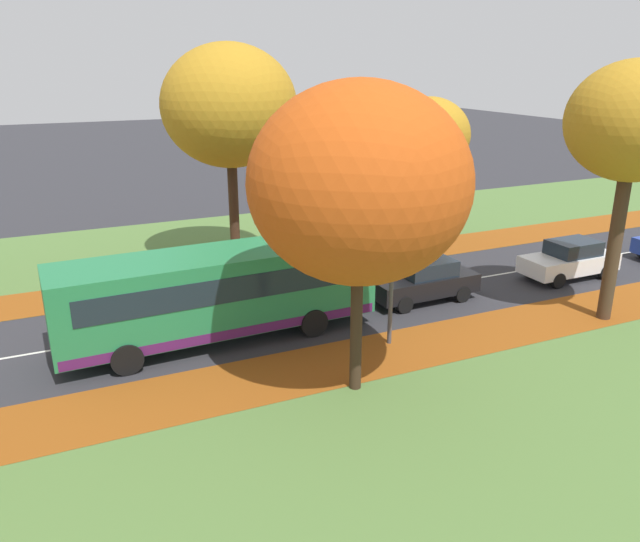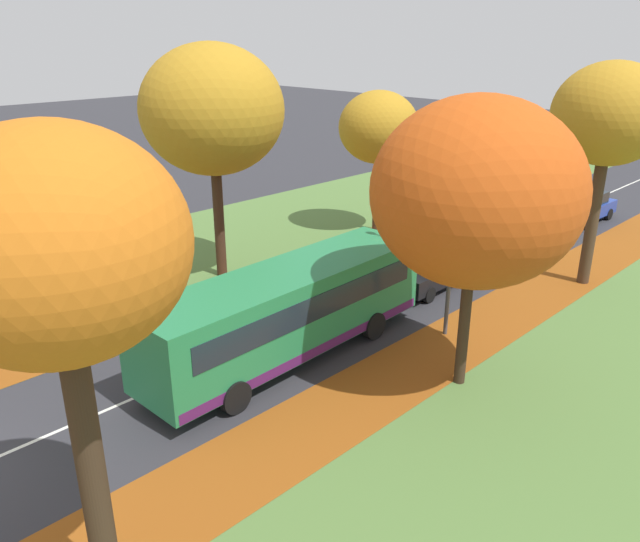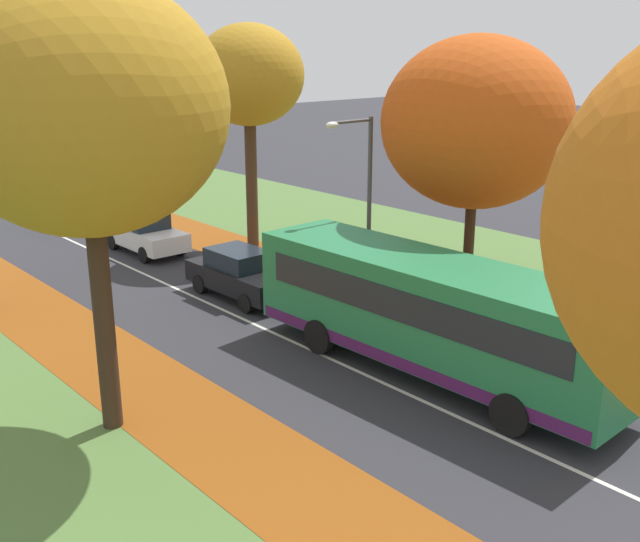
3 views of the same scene
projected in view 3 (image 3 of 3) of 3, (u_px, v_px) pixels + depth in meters
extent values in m
cube|color=#8C4714|center=(151.00, 390.00, 18.30)|extent=(2.80, 60.00, 0.00)
cube|color=#517538|center=(373.00, 245.00, 31.32)|extent=(12.00, 90.00, 0.01)
cube|color=#8C4714|center=(405.00, 306.00, 24.11)|extent=(2.80, 60.00, 0.00)
cube|color=silver|center=(183.00, 292.00, 25.51)|extent=(0.12, 80.00, 0.01)
cylinder|color=#382619|center=(104.00, 324.00, 15.97)|extent=(0.44, 0.44, 4.83)
ellipsoid|color=#B27F1E|center=(84.00, 106.00, 14.63)|extent=(5.70, 5.70, 5.13)
cylinder|color=#382619|center=(468.00, 251.00, 23.65)|extent=(0.33, 0.33, 3.69)
ellipsoid|color=#C64C14|center=(476.00, 123.00, 22.47)|extent=(5.75, 5.75, 5.18)
cylinder|color=#422D1E|center=(252.00, 183.00, 30.43)|extent=(0.48, 0.48, 5.28)
ellipsoid|color=#B27F1E|center=(249.00, 75.00, 29.17)|extent=(4.37, 4.37, 3.94)
cylinder|color=#47474C|center=(369.00, 212.00, 23.66)|extent=(0.14, 0.14, 6.00)
cylinder|color=#47474C|center=(352.00, 121.00, 22.30)|extent=(1.60, 0.10, 0.10)
ellipsoid|color=silver|center=(332.00, 125.00, 21.81)|extent=(0.44, 0.28, 0.20)
cube|color=#237A47|center=(431.00, 309.00, 18.83)|extent=(2.82, 10.47, 2.50)
cube|color=#19232D|center=(632.00, 357.00, 15.14)|extent=(2.30, 0.17, 1.30)
cube|color=#19232D|center=(432.00, 294.00, 18.71)|extent=(2.82, 9.23, 0.80)
cube|color=#4C1951|center=(429.00, 349.00, 19.15)|extent=(2.83, 10.26, 0.32)
cylinder|color=black|center=(567.00, 381.00, 17.72)|extent=(0.33, 0.97, 0.96)
cylinder|color=black|center=(511.00, 414.00, 16.17)|extent=(0.33, 0.97, 0.96)
cylinder|color=black|center=(378.00, 315.00, 21.97)|extent=(0.33, 0.97, 0.96)
cylinder|color=black|center=(319.00, 336.00, 20.42)|extent=(0.33, 0.97, 0.96)
cube|color=black|center=(241.00, 278.00, 24.80)|extent=(1.76, 4.23, 0.70)
cube|color=#19232D|center=(238.00, 258.00, 24.72)|extent=(1.48, 2.04, 0.60)
cylinder|color=black|center=(285.00, 292.00, 24.49)|extent=(0.23, 0.64, 0.64)
cylinder|color=black|center=(246.00, 303.00, 23.48)|extent=(0.23, 0.64, 0.64)
cylinder|color=black|center=(238.00, 275.00, 26.33)|extent=(0.23, 0.64, 0.64)
cylinder|color=black|center=(200.00, 284.00, 25.32)|extent=(0.23, 0.64, 0.64)
cube|color=silver|center=(145.00, 236.00, 30.09)|extent=(1.71, 4.20, 0.70)
cube|color=#19232D|center=(142.00, 220.00, 30.01)|extent=(1.45, 2.02, 0.60)
cylinder|color=black|center=(180.00, 248.00, 29.76)|extent=(0.22, 0.64, 0.64)
cylinder|color=black|center=(145.00, 255.00, 28.77)|extent=(0.22, 0.64, 0.64)
cylinder|color=black|center=(147.00, 235.00, 31.62)|extent=(0.22, 0.64, 0.64)
cylinder|color=black|center=(113.00, 242.00, 30.63)|extent=(0.22, 0.64, 0.64)
cube|color=#233D9E|center=(75.00, 209.00, 34.95)|extent=(1.83, 4.25, 0.70)
cube|color=#19232D|center=(72.00, 195.00, 34.87)|extent=(1.51, 2.06, 0.60)
cylinder|color=black|center=(103.00, 219.00, 34.57)|extent=(0.24, 0.65, 0.64)
cylinder|color=black|center=(70.00, 224.00, 33.62)|extent=(0.24, 0.65, 0.64)
cylinder|color=black|center=(81.00, 209.00, 36.49)|extent=(0.24, 0.65, 0.64)
cylinder|color=black|center=(49.00, 214.00, 35.54)|extent=(0.24, 0.65, 0.64)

